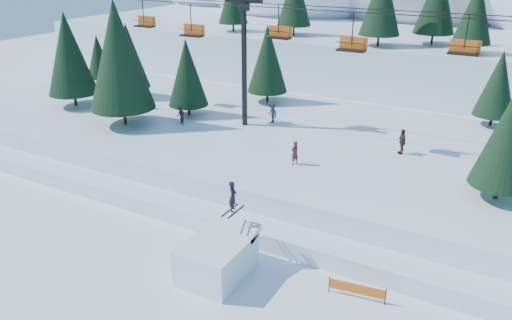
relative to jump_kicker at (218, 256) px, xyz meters
The scene contains 9 objects.
ground 2.63m from the jump_kicker, 55.01° to the right, with size 160.00×160.00×0.00m, color white.
mid_shelf 16.12m from the jump_kicker, 85.18° to the left, with size 70.00×22.00×2.50m, color white.
berm 6.24m from the jump_kicker, 77.40° to the left, with size 70.00×6.00×1.10m, color white.
jump_kicker is the anchor object (origin of this frame).
chairlift 18.17m from the jump_kicker, 83.18° to the left, with size 46.22×3.21×10.28m.
conifer_stand 17.17m from the jump_kicker, 85.81° to the left, with size 62.77×18.98×10.23m.
distant_skiers 15.89m from the jump_kicker, 92.04° to the left, with size 29.60×8.82×1.85m.
banner_near 7.36m from the jump_kicker, 13.13° to the left, with size 2.83×0.44×0.90m.
banner_far 12.83m from the jump_kicker, 17.30° to the left, with size 2.85×0.33×0.90m.
Camera 1 is at (11.25, -16.66, 16.05)m, focal length 35.00 mm.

